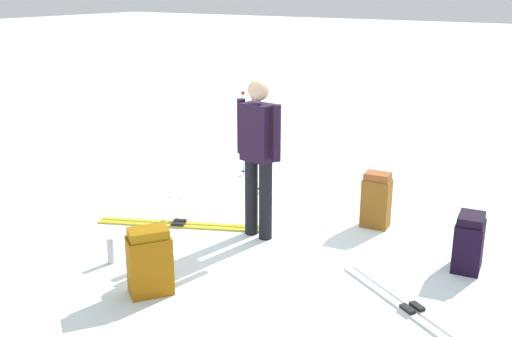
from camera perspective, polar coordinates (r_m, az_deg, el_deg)
ground_plane at (r=6.79m, az=-0.00°, el=-5.66°), size 80.00×80.00×0.00m
skier_standing at (r=6.28m, az=0.23°, el=1.68°), size 0.56×0.27×1.70m
ski_pair_near at (r=6.92m, az=-7.26°, el=-5.23°), size 1.77×0.93×0.05m
ski_pair_far at (r=5.34m, az=14.48°, el=-12.77°), size 1.61×1.08×0.05m
backpack_large_dark at (r=6.87m, az=11.25°, el=-2.97°), size 0.32×0.26×0.63m
backpack_bright at (r=5.41m, az=-9.98°, el=-8.66°), size 0.42×0.45×0.61m
backpack_small_spare at (r=6.11m, az=19.39°, el=-6.60°), size 0.30×0.39×0.55m
ski_poles_planted_near at (r=8.44m, az=-0.79°, el=3.70°), size 0.20×0.11×1.21m
ski_poles_planted_far at (r=7.70m, az=0.04°, el=3.00°), size 0.15×0.10×1.36m
thermos_bottle at (r=6.10m, az=-13.53°, el=-7.53°), size 0.07×0.07×0.26m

